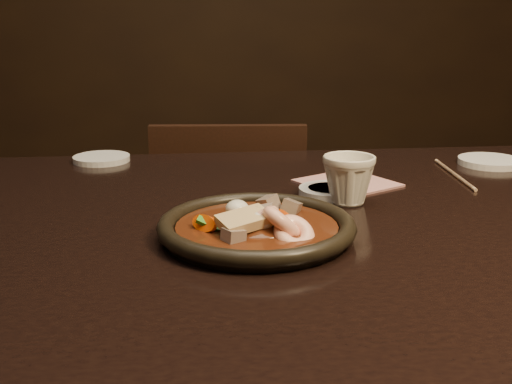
{
  "coord_description": "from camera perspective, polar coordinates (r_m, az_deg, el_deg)",
  "views": [
    {
      "loc": [
        -0.36,
        -0.87,
        1.04
      ],
      "look_at": [
        -0.27,
        -0.03,
        0.8
      ],
      "focal_mm": 45.0,
      "sensor_mm": 36.0,
      "label": 1
    }
  ],
  "objects": [
    {
      "name": "soy_dish",
      "position": [
        1.04,
        6.53,
        0.02
      ],
      "size": [
        0.1,
        0.1,
        0.01
      ],
      "primitive_type": "cylinder",
      "color": "white",
      "rests_on": "table"
    },
    {
      "name": "table",
      "position": [
        1.01,
        15.36,
        -5.9
      ],
      "size": [
        1.6,
        0.9,
        0.75
      ],
      "color": "black",
      "rests_on": "floor"
    },
    {
      "name": "stirfry",
      "position": [
        0.84,
        0.37,
        -2.94
      ],
      "size": [
        0.16,
        0.15,
        0.06
      ],
      "color": "#3D190B",
      "rests_on": "plate"
    },
    {
      "name": "chair",
      "position": [
        1.65,
        -2.29,
        -5.81
      ],
      "size": [
        0.4,
        0.4,
        0.79
      ],
      "rotation": [
        0.0,
        0.0,
        3.05
      ],
      "color": "black",
      "rests_on": "floor"
    },
    {
      "name": "saucer_left",
      "position": [
        1.31,
        -13.57,
        2.9
      ],
      "size": [
        0.11,
        0.11,
        0.01
      ],
      "primitive_type": "cylinder",
      "color": "white",
      "rests_on": "table"
    },
    {
      "name": "saucer_right",
      "position": [
        1.33,
        20.07,
        2.56
      ],
      "size": [
        0.12,
        0.12,
        0.01
      ],
      "primitive_type": "cylinder",
      "color": "white",
      "rests_on": "table"
    },
    {
      "name": "napkin",
      "position": [
        1.12,
        8.11,
        0.8
      ],
      "size": [
        0.19,
        0.19,
        0.0
      ],
      "primitive_type": "cube",
      "rotation": [
        0.0,
        0.0,
        0.5
      ],
      "color": "tan",
      "rests_on": "table"
    },
    {
      "name": "plate",
      "position": [
        0.84,
        0.06,
        -3.22
      ],
      "size": [
        0.26,
        0.26,
        0.03
      ],
      "color": "black",
      "rests_on": "table"
    },
    {
      "name": "chopsticks",
      "position": [
        1.22,
        17.21,
        1.54
      ],
      "size": [
        0.02,
        0.21,
        0.01
      ],
      "rotation": [
        0.0,
        0.0,
        -0.08
      ],
      "color": "tan",
      "rests_on": "table"
    },
    {
      "name": "tea_cup",
      "position": [
        1.0,
        8.23,
        1.23
      ],
      "size": [
        0.09,
        0.09,
        0.08
      ],
      "primitive_type": "imported",
      "rotation": [
        0.0,
        0.0,
        -0.17
      ],
      "color": "silver",
      "rests_on": "table"
    }
  ]
}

